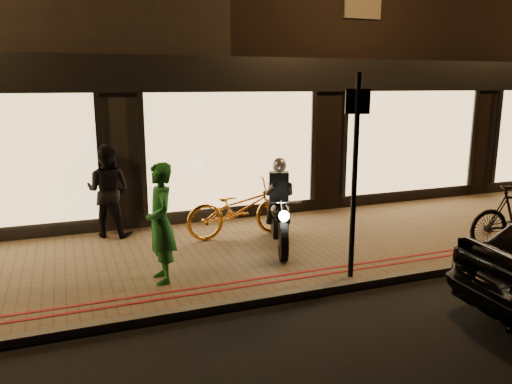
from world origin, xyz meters
The scene contains 10 objects.
ground centered at (0.00, 0.00, 0.00)m, with size 90.00×90.00×0.00m, color black.
sidewalk centered at (0.00, 2.00, 0.06)m, with size 50.00×4.00×0.12m, color #746247.
kerb_stone centered at (0.00, 0.05, 0.06)m, with size 50.00×0.14×0.12m, color #59544C.
red_kerb_lines centered at (0.00, 0.55, 0.12)m, with size 50.00×0.26×0.01m.
building_row centered at (0.00, 8.99, 4.25)m, with size 48.00×10.11×8.50m.
motorcycle centered at (0.17, 1.90, 0.73)m, with size 0.84×1.88×1.59m.
sign_post centered at (0.63, 0.25, 1.80)m, with size 0.34×0.14×3.00m.
bicycle_gold centered at (-0.27, 2.76, 0.66)m, with size 0.72×2.06×1.08m, color orange.
person_green centered at (-2.05, 1.10, 1.00)m, with size 0.64×0.42×1.76m, color #1E732B.
person_dark centered at (-2.56, 3.70, 1.00)m, with size 0.85×0.66×1.75m, color black.
Camera 1 is at (-3.25, -5.85, 2.96)m, focal length 35.00 mm.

